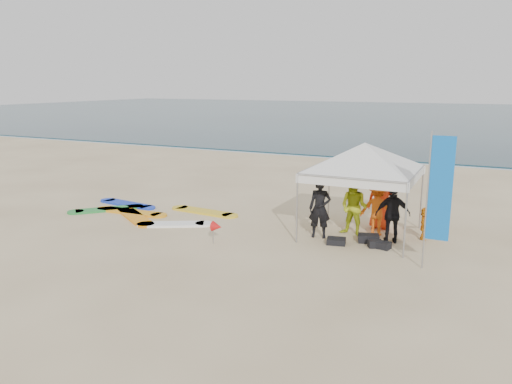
{
  "coord_description": "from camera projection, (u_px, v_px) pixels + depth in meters",
  "views": [
    {
      "loc": [
        6.86,
        -10.18,
        4.32
      ],
      "look_at": [
        0.74,
        2.6,
        1.2
      ],
      "focal_mm": 35.0,
      "sensor_mm": 36.0,
      "label": 1
    }
  ],
  "objects": [
    {
      "name": "person_orange_b",
      "position": [
        381.0,
        201.0,
        14.92
      ],
      "size": [
        0.87,
        0.6,
        1.7
      ],
      "primitive_type": "imported",
      "rotation": [
        0.0,
        0.0,
        3.07
      ],
      "color": "red",
      "rests_on": "ground"
    },
    {
      "name": "canopy_tent",
      "position": [
        365.0,
        143.0,
        13.86
      ],
      "size": [
        4.07,
        4.07,
        3.07
      ],
      "color": "#A5A5A8",
      "rests_on": "ground"
    },
    {
      "name": "person_seated",
      "position": [
        425.0,
        223.0,
        13.97
      ],
      "size": [
        0.36,
        0.87,
        0.91
      ],
      "primitive_type": "imported",
      "rotation": [
        0.0,
        0.0,
        1.46
      ],
      "color": "orange",
      "rests_on": "ground"
    },
    {
      "name": "gear_pile",
      "position": [
        364.0,
        241.0,
        13.55
      ],
      "size": [
        1.73,
        1.03,
        0.22
      ],
      "color": "black",
      "rests_on": "ground"
    },
    {
      "name": "ocean",
      "position": [
        439.0,
        116.0,
        65.63
      ],
      "size": [
        160.0,
        84.0,
        0.08
      ],
      "primitive_type": "cube",
      "color": "#0C2633",
      "rests_on": "ground"
    },
    {
      "name": "surfboard_spread",
      "position": [
        145.0,
        213.0,
        16.78
      ],
      "size": [
        5.18,
        2.74,
        0.07
      ],
      "color": "orange",
      "rests_on": "ground"
    },
    {
      "name": "ground",
      "position": [
        186.0,
        255.0,
        12.79
      ],
      "size": [
        120.0,
        120.0,
        0.0
      ],
      "primitive_type": "plane",
      "color": "beige",
      "rests_on": "ground"
    },
    {
      "name": "feather_flag",
      "position": [
        439.0,
        191.0,
        11.35
      ],
      "size": [
        0.55,
        0.04,
        3.25
      ],
      "color": "#A5A5A8",
      "rests_on": "ground"
    },
    {
      "name": "person_black_a",
      "position": [
        320.0,
        208.0,
        14.05
      ],
      "size": [
        0.68,
        0.51,
        1.7
      ],
      "primitive_type": "imported",
      "rotation": [
        0.0,
        0.0,
        0.18
      ],
      "color": "black",
      "rests_on": "ground"
    },
    {
      "name": "person_black_b",
      "position": [
        393.0,
        214.0,
        13.6
      ],
      "size": [
        1.01,
        0.66,
        1.6
      ],
      "primitive_type": "imported",
      "rotation": [
        0.0,
        0.0,
        3.45
      ],
      "color": "black",
      "rests_on": "ground"
    },
    {
      "name": "shoreline_foam",
      "position": [
        361.0,
        159.0,
        28.82
      ],
      "size": [
        160.0,
        1.2,
        0.01
      ],
      "primitive_type": "cube",
      "color": "silver",
      "rests_on": "ground"
    },
    {
      "name": "marker_pennant",
      "position": [
        217.0,
        227.0,
        13.51
      ],
      "size": [
        0.28,
        0.28,
        0.64
      ],
      "color": "#A5A5A8",
      "rests_on": "ground"
    },
    {
      "name": "person_orange_a",
      "position": [
        377.0,
        209.0,
        14.28
      ],
      "size": [
        1.01,
        0.58,
        1.55
      ],
      "primitive_type": "imported",
      "rotation": [
        0.0,
        0.0,
        3.14
      ],
      "color": "orange",
      "rests_on": "ground"
    },
    {
      "name": "person_yellow",
      "position": [
        354.0,
        207.0,
        14.25
      ],
      "size": [
        0.92,
        0.77,
        1.68
      ],
      "primitive_type": "imported",
      "rotation": [
        0.0,
        0.0,
        -0.19
      ],
      "color": "#B3C31B",
      "rests_on": "ground"
    }
  ]
}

